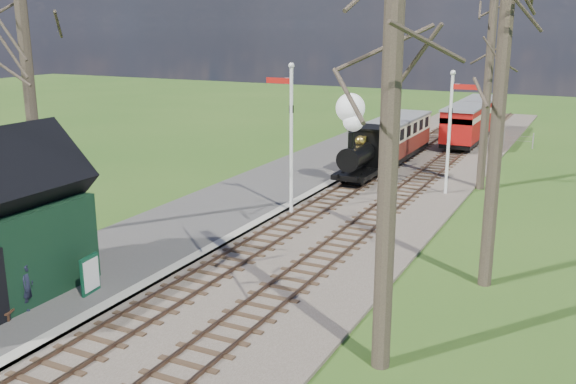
% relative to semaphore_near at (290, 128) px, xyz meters
% --- Properties ---
extents(distant_hills, '(114.40, 48.00, 22.02)m').
position_rel_semaphore_near_xyz_m(distant_hills, '(2.17, 48.38, -19.83)').
color(distant_hills, '#385B23').
rests_on(distant_hills, ground).
extents(ballast_bed, '(8.00, 60.00, 0.10)m').
position_rel_semaphore_near_xyz_m(ballast_bed, '(2.07, 6.00, -3.57)').
color(ballast_bed, brown).
rests_on(ballast_bed, ground).
extents(track_near, '(1.60, 60.00, 0.15)m').
position_rel_semaphore_near_xyz_m(track_near, '(0.77, 6.00, -3.52)').
color(track_near, brown).
rests_on(track_near, ground).
extents(track_far, '(1.60, 60.00, 0.15)m').
position_rel_semaphore_near_xyz_m(track_far, '(3.37, 6.00, -3.52)').
color(track_far, brown).
rests_on(track_far, ground).
extents(platform, '(5.00, 44.00, 0.20)m').
position_rel_semaphore_near_xyz_m(platform, '(-2.73, -2.00, -3.52)').
color(platform, '#474442').
rests_on(platform, ground).
extents(coping_strip, '(0.40, 44.00, 0.21)m').
position_rel_semaphore_near_xyz_m(coping_strip, '(-0.43, -2.00, -3.52)').
color(coping_strip, '#B2AD9E').
rests_on(coping_strip, ground).
extents(semaphore_near, '(1.22, 0.24, 6.22)m').
position_rel_semaphore_near_xyz_m(semaphore_near, '(0.00, 0.00, 0.00)').
color(semaphore_near, silver).
rests_on(semaphore_near, ground).
extents(semaphore_far, '(1.22, 0.24, 5.72)m').
position_rel_semaphore_near_xyz_m(semaphore_far, '(5.14, 6.00, -0.27)').
color(semaphore_far, silver).
rests_on(semaphore_far, ground).
extents(bare_trees, '(15.51, 22.39, 12.00)m').
position_rel_semaphore_near_xyz_m(bare_trees, '(2.10, -5.90, 1.59)').
color(bare_trees, '#382D23').
rests_on(bare_trees, ground).
extents(fence_line, '(12.60, 0.08, 1.00)m').
position_rel_semaphore_near_xyz_m(fence_line, '(1.07, 20.00, -3.07)').
color(fence_line, slate).
rests_on(fence_line, ground).
extents(locomotive, '(1.76, 4.11, 4.40)m').
position_rel_semaphore_near_xyz_m(locomotive, '(0.76, 6.40, -1.59)').
color(locomotive, black).
rests_on(locomotive, ground).
extents(coach, '(2.05, 7.04, 2.16)m').
position_rel_semaphore_near_xyz_m(coach, '(0.77, 12.46, -2.13)').
color(coach, black).
rests_on(coach, ground).
extents(red_carriage_a, '(2.06, 5.10, 2.17)m').
position_rel_semaphore_near_xyz_m(red_carriage_a, '(3.37, 17.97, -2.13)').
color(red_carriage_a, black).
rests_on(red_carriage_a, ground).
extents(red_carriage_b, '(2.06, 5.10, 2.17)m').
position_rel_semaphore_near_xyz_m(red_carriage_b, '(3.37, 23.47, -2.13)').
color(red_carriage_b, black).
rests_on(red_carriage_b, ground).
extents(sign_board, '(0.18, 0.77, 1.12)m').
position_rel_semaphore_near_xyz_m(sign_board, '(-1.35, -10.13, -2.86)').
color(sign_board, '#0D3F28').
rests_on(sign_board, platform).
extents(bench, '(0.86, 1.40, 0.77)m').
position_rel_semaphore_near_xyz_m(bench, '(-2.41, -12.03, -3.06)').
color(bench, '#482A19').
rests_on(bench, platform).
extents(person, '(0.48, 0.56, 1.30)m').
position_rel_semaphore_near_xyz_m(person, '(-2.09, -11.70, -2.77)').
color(person, black).
rests_on(person, platform).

